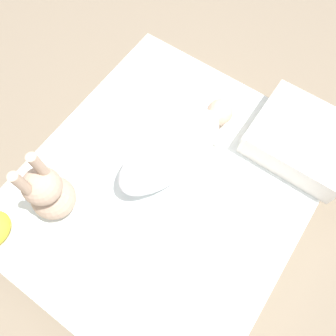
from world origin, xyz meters
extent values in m
plane|color=#7A6B56|center=(0.00, 0.00, 0.00)|extent=(12.00, 12.00, 0.00)
cube|color=white|center=(0.00, 0.00, 0.08)|extent=(1.15, 1.01, 0.17)
cube|color=white|center=(-0.37, -0.03, 0.18)|extent=(0.24, 0.20, 0.02)
ellipsoid|color=white|center=(-0.09, -0.04, 0.26)|extent=(0.49, 0.30, 0.18)
sphere|color=#DBB293|center=(-0.34, 0.02, 0.25)|extent=(0.10, 0.10, 0.10)
cube|color=white|center=(-0.44, 0.34, 0.22)|extent=(0.32, 0.38, 0.11)
sphere|color=tan|center=(0.28, -0.28, 0.25)|extent=(0.15, 0.15, 0.15)
sphere|color=tan|center=(0.28, -0.28, 0.36)|extent=(0.13, 0.13, 0.13)
cylinder|color=tan|center=(0.25, -0.28, 0.46)|extent=(0.03, 0.03, 0.12)
cylinder|color=tan|center=(0.31, -0.28, 0.46)|extent=(0.03, 0.03, 0.12)
camera|label=1|loc=(0.35, 0.25, 1.32)|focal=35.00mm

